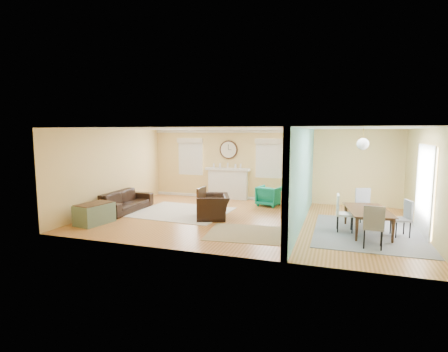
{
  "coord_description": "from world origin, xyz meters",
  "views": [
    {
      "loc": [
        2.45,
        -9.5,
        2.49
      ],
      "look_at": [
        -0.8,
        0.3,
        1.2
      ],
      "focal_mm": 28.0,
      "sensor_mm": 36.0,
      "label": 1
    }
  ],
  "objects_px": {
    "eames_chair": "(213,207)",
    "green_chair": "(269,196)",
    "sofa": "(125,201)",
    "dining_table": "(369,221)",
    "credenza": "(292,201)"
  },
  "relations": [
    {
      "from": "sofa",
      "to": "eames_chair",
      "type": "bearing_deg",
      "value": -91.92
    },
    {
      "from": "dining_table",
      "to": "green_chair",
      "type": "bearing_deg",
      "value": 42.14
    },
    {
      "from": "credenza",
      "to": "dining_table",
      "type": "height_order",
      "value": "credenza"
    },
    {
      "from": "green_chair",
      "to": "dining_table",
      "type": "xyz_separation_m",
      "value": [
        2.98,
        -2.48,
        -0.04
      ]
    },
    {
      "from": "eames_chair",
      "to": "credenza",
      "type": "xyz_separation_m",
      "value": [
        2.12,
        1.29,
        0.05
      ]
    },
    {
      "from": "eames_chair",
      "to": "green_chair",
      "type": "height_order",
      "value": "eames_chair"
    },
    {
      "from": "eames_chair",
      "to": "credenza",
      "type": "distance_m",
      "value": 2.48
    },
    {
      "from": "sofa",
      "to": "dining_table",
      "type": "relative_size",
      "value": 1.26
    },
    {
      "from": "sofa",
      "to": "dining_table",
      "type": "xyz_separation_m",
      "value": [
        7.18,
        -0.24,
        -0.02
      ]
    },
    {
      "from": "sofa",
      "to": "green_chair",
      "type": "relative_size",
      "value": 2.9
    },
    {
      "from": "eames_chair",
      "to": "green_chair",
      "type": "bearing_deg",
      "value": 130.31
    },
    {
      "from": "eames_chair",
      "to": "credenza",
      "type": "bearing_deg",
      "value": 99.83
    },
    {
      "from": "green_chair",
      "to": "credenza",
      "type": "distance_m",
      "value": 1.34
    },
    {
      "from": "green_chair",
      "to": "credenza",
      "type": "bearing_deg",
      "value": 146.17
    },
    {
      "from": "green_chair",
      "to": "dining_table",
      "type": "relative_size",
      "value": 0.44
    }
  ]
}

